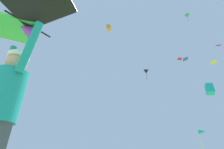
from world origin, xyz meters
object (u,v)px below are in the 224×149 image
(kite_flyer_person, at_px, (0,111))
(marker_flag, at_px, (202,134))
(distant_kite_yellow_high_right, at_px, (214,62))
(distant_kite_red_mid_right, at_px, (180,59))
(distant_kite_black_low_left, at_px, (146,72))
(held_stunt_kite, at_px, (25,21))
(distant_kite_teal_far_center, at_px, (210,89))
(distant_kite_orange_mid_left, at_px, (109,28))
(distant_kite_green_low_right, at_px, (187,16))
(distant_kite_purple_high_left, at_px, (219,45))
(distant_kite_blue_overhead_distant, at_px, (185,59))

(kite_flyer_person, xyz_separation_m, marker_flag, (1.01, 7.81, 0.59))
(distant_kite_yellow_high_right, xyz_separation_m, marker_flag, (-2.35, -15.24, -11.23))
(distant_kite_red_mid_right, xyz_separation_m, distant_kite_yellow_high_right, (5.21, -9.06, -7.66))
(distant_kite_yellow_high_right, bearing_deg, marker_flag, -98.76)
(distant_kite_black_low_left, bearing_deg, distant_kite_red_mid_right, 56.91)
(distant_kite_red_mid_right, bearing_deg, distant_kite_yellow_high_right, -60.08)
(held_stunt_kite, xyz_separation_m, distant_kite_red_mid_right, (-1.84, 32.17, 18.28))
(marker_flag, bearing_deg, distant_kite_teal_far_center, 85.95)
(kite_flyer_person, bearing_deg, distant_kite_yellow_high_right, 81.70)
(distant_kite_orange_mid_left, relative_size, distant_kite_yellow_high_right, 1.23)
(kite_flyer_person, bearing_deg, distant_kite_orange_mid_left, 121.20)
(held_stunt_kite, xyz_separation_m, distant_kite_green_low_right, (2.00, 19.56, 17.44))
(distant_kite_orange_mid_left, xyz_separation_m, distant_kite_black_low_left, (0.91, 10.92, -2.51))
(held_stunt_kite, distance_m, distant_kite_purple_high_left, 32.49)
(held_stunt_kite, height_order, distant_kite_teal_far_center, distant_kite_teal_far_center)
(distant_kite_orange_mid_left, distance_m, marker_flag, 19.08)
(kite_flyer_person, distance_m, marker_flag, 7.90)
(distant_kite_purple_high_left, bearing_deg, marker_flag, -101.91)
(distant_kite_teal_far_center, bearing_deg, kite_flyer_person, -95.37)
(distant_kite_green_low_right, bearing_deg, marker_flag, -94.81)
(distant_kite_green_low_right, distance_m, distant_kite_red_mid_right, 13.21)
(distant_kite_yellow_high_right, bearing_deg, distant_kite_orange_mid_left, -138.97)
(distant_kite_orange_mid_left, relative_size, marker_flag, 0.60)
(kite_flyer_person, relative_size, distant_kite_orange_mid_left, 1.82)
(kite_flyer_person, xyz_separation_m, distant_kite_orange_mid_left, (-7.98, 13.18, 16.54))
(distant_kite_green_low_right, bearing_deg, kite_flyer_person, -95.85)
(kite_flyer_person, xyz_separation_m, distant_kite_green_low_right, (2.00, 19.50, 18.65))
(distant_kite_green_low_right, xyz_separation_m, distant_kite_yellow_high_right, (1.36, 3.55, -6.82))
(distant_kite_teal_far_center, bearing_deg, distant_kite_red_mid_right, 106.84)
(distant_kite_teal_far_center, xyz_separation_m, distant_kite_orange_mid_left, (-9.85, -6.66, 9.65))
(distant_kite_yellow_high_right, height_order, distant_kite_blue_overhead_distant, distant_kite_blue_overhead_distant)
(distant_kite_yellow_high_right, bearing_deg, distant_kite_teal_far_center, -114.99)
(distant_kite_black_low_left, bearing_deg, held_stunt_kite, -73.70)
(held_stunt_kite, bearing_deg, distant_kite_teal_far_center, 84.63)
(distant_kite_teal_far_center, distance_m, distant_kite_blue_overhead_distant, 7.96)
(distant_kite_blue_overhead_distant, bearing_deg, distant_kite_teal_far_center, -60.51)
(distant_kite_purple_high_left, height_order, distant_kite_red_mid_right, distant_kite_red_mid_right)
(distant_kite_green_low_right, relative_size, distant_kite_blue_overhead_distant, 1.37)
(distant_kite_yellow_high_right, bearing_deg, distant_kite_black_low_left, 174.28)
(distant_kite_yellow_high_right, distance_m, marker_flag, 19.08)
(held_stunt_kite, bearing_deg, distant_kite_green_low_right, 84.15)
(distant_kite_purple_high_left, bearing_deg, distant_kite_orange_mid_left, -132.22)
(marker_flag, bearing_deg, distant_kite_black_low_left, 116.40)
(kite_flyer_person, distance_m, distant_kite_black_low_left, 28.76)
(kite_flyer_person, xyz_separation_m, distant_kite_black_low_left, (-7.07, 24.10, 14.03))
(held_stunt_kite, distance_m, distant_kite_red_mid_right, 37.05)
(distant_kite_purple_high_left, xyz_separation_m, distant_kite_yellow_high_right, (-1.86, -4.68, -5.38))
(distant_kite_purple_high_left, xyz_separation_m, marker_flag, (-4.20, -19.92, -16.61))
(held_stunt_kite, bearing_deg, distant_kite_purple_high_left, 79.36)
(distant_kite_green_low_right, relative_size, marker_flag, 0.82)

